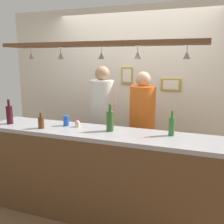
% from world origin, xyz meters
% --- Properties ---
extents(ground_plane, '(8.00, 8.00, 0.00)m').
position_xyz_m(ground_plane, '(0.00, 0.00, 0.00)').
color(ground_plane, brown).
extents(back_wall, '(4.40, 0.06, 2.60)m').
position_xyz_m(back_wall, '(0.00, 1.10, 1.30)').
color(back_wall, silver).
rests_on(back_wall, ground_plane).
extents(bar_counter, '(2.70, 0.55, 1.03)m').
position_xyz_m(bar_counter, '(0.00, -0.51, 0.69)').
color(bar_counter, '#99999E').
rests_on(bar_counter, ground_plane).
extents(overhead_glass_rack, '(2.20, 0.36, 0.04)m').
position_xyz_m(overhead_glass_rack, '(0.00, -0.30, 1.95)').
color(overhead_glass_rack, brown).
extents(hanging_wineglass_far_left, '(0.07, 0.07, 0.13)m').
position_xyz_m(hanging_wineglass_far_left, '(-0.87, -0.28, 1.84)').
color(hanging_wineglass_far_left, silver).
rests_on(hanging_wineglass_far_left, overhead_glass_rack).
extents(hanging_wineglass_left, '(0.07, 0.07, 0.13)m').
position_xyz_m(hanging_wineglass_left, '(-0.45, -0.32, 1.84)').
color(hanging_wineglass_left, silver).
rests_on(hanging_wineglass_left, overhead_glass_rack).
extents(hanging_wineglass_center_left, '(0.07, 0.07, 0.13)m').
position_xyz_m(hanging_wineglass_center_left, '(0.01, -0.26, 1.84)').
color(hanging_wineglass_center_left, silver).
rests_on(hanging_wineglass_center_left, overhead_glass_rack).
extents(hanging_wineglass_center, '(0.07, 0.07, 0.13)m').
position_xyz_m(hanging_wineglass_center, '(0.44, -0.37, 1.84)').
color(hanging_wineglass_center, silver).
rests_on(hanging_wineglass_center, overhead_glass_rack).
extents(hanging_wineglass_center_right, '(0.07, 0.07, 0.13)m').
position_xyz_m(hanging_wineglass_center_right, '(0.89, -0.28, 1.84)').
color(hanging_wineglass_center_right, silver).
rests_on(hanging_wineglass_center_right, overhead_glass_rack).
extents(person_middle_white_patterned_shirt, '(0.34, 0.34, 1.71)m').
position_xyz_m(person_middle_white_patterned_shirt, '(-0.25, 0.40, 1.03)').
color(person_middle_white_patterned_shirt, '#2D334C').
rests_on(person_middle_white_patterned_shirt, ground_plane).
extents(person_right_orange_shirt, '(0.34, 0.34, 1.65)m').
position_xyz_m(person_right_orange_shirt, '(0.31, 0.40, 0.99)').
color(person_right_orange_shirt, '#2D334C').
rests_on(person_right_orange_shirt, ground_plane).
extents(bottle_beer_green_import, '(0.06, 0.06, 0.26)m').
position_xyz_m(bottle_beer_green_import, '(0.78, -0.24, 1.13)').
color(bottle_beer_green_import, '#336B2D').
rests_on(bottle_beer_green_import, bar_counter).
extents(bottle_beer_brown_stubby, '(0.07, 0.07, 0.18)m').
position_xyz_m(bottle_beer_brown_stubby, '(-0.65, -0.47, 1.10)').
color(bottle_beer_brown_stubby, '#512D14').
rests_on(bottle_beer_brown_stubby, bar_counter).
extents(bottle_wine_dark_red, '(0.08, 0.08, 0.30)m').
position_xyz_m(bottle_wine_dark_red, '(-1.13, -0.43, 1.14)').
color(bottle_wine_dark_red, '#380F19').
rests_on(bottle_wine_dark_red, bar_counter).
extents(bottle_champagne_green, '(0.08, 0.08, 0.30)m').
position_xyz_m(bottle_champagne_green, '(0.12, -0.30, 1.14)').
color(bottle_champagne_green, '#2D5623').
rests_on(bottle_champagne_green, bar_counter).
extents(drink_can, '(0.07, 0.07, 0.12)m').
position_xyz_m(drink_can, '(-0.44, -0.27, 1.09)').
color(drink_can, '#1E4CB2').
rests_on(drink_can, bar_counter).
extents(cupcake, '(0.06, 0.06, 0.08)m').
position_xyz_m(cupcake, '(-0.29, -0.27, 1.06)').
color(cupcake, beige).
rests_on(cupcake, bar_counter).
extents(picture_frame_crest, '(0.18, 0.02, 0.26)m').
position_xyz_m(picture_frame_crest, '(-0.10, 1.06, 1.55)').
color(picture_frame_crest, '#B29338').
rests_on(picture_frame_crest, back_wall).
extents(picture_frame_lower_pair, '(0.30, 0.02, 0.18)m').
position_xyz_m(picture_frame_lower_pair, '(0.58, 1.06, 1.43)').
color(picture_frame_lower_pair, '#B29338').
rests_on(picture_frame_lower_pair, back_wall).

